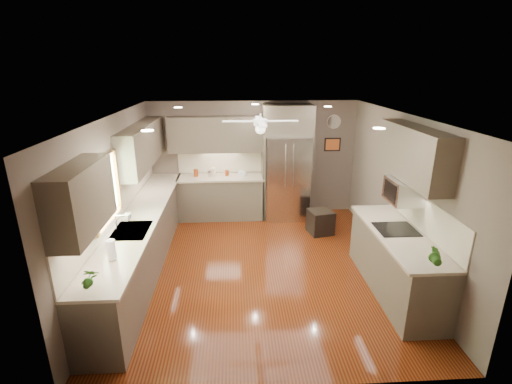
{
  "coord_description": "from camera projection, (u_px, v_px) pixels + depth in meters",
  "views": [
    {
      "loc": [
        -0.41,
        -5.49,
        3.19
      ],
      "look_at": [
        -0.05,
        0.6,
        1.11
      ],
      "focal_mm": 26.0,
      "sensor_mm": 36.0,
      "label": 1
    }
  ],
  "objects": [
    {
      "name": "floor",
      "position": [
        261.0,
        266.0,
        6.24
      ],
      "size": [
        5.0,
        5.0,
        0.0
      ],
      "primitive_type": "plane",
      "color": "#451409",
      "rests_on": "ground"
    },
    {
      "name": "potted_plant_left",
      "position": [
        88.0,
        278.0,
        3.85
      ],
      "size": [
        0.19,
        0.14,
        0.33
      ],
      "primitive_type": "imported",
      "rotation": [
        0.0,
        0.0,
        0.15
      ],
      "color": "#29611B",
      "rests_on": "left_run"
    },
    {
      "name": "wall_front",
      "position": [
        281.0,
        284.0,
        3.47
      ],
      "size": [
        4.5,
        0.0,
        4.5
      ],
      "primitive_type": "plane",
      "rotation": [
        -1.57,
        0.0,
        0.0
      ],
      "color": "#65584D",
      "rests_on": "ground"
    },
    {
      "name": "canister_c",
      "position": [
        213.0,
        172.0,
        7.98
      ],
      "size": [
        0.12,
        0.12,
        0.17
      ],
      "primitive_type": "cylinder",
      "rotation": [
        0.0,
        0.0,
        -0.21
      ],
      "color": "beige",
      "rests_on": "back_run"
    },
    {
      "name": "wall_clock",
      "position": [
        334.0,
        122.0,
        8.02
      ],
      "size": [
        0.3,
        0.03,
        0.3
      ],
      "color": "white",
      "rests_on": "wall_back"
    },
    {
      "name": "right_run",
      "position": [
        396.0,
        261.0,
        5.43
      ],
      "size": [
        0.7,
        2.2,
        1.45
      ],
      "color": "brown",
      "rests_on": "ground"
    },
    {
      "name": "potted_plant_right",
      "position": [
        436.0,
        257.0,
        4.3
      ],
      "size": [
        0.2,
        0.17,
        0.31
      ],
      "primitive_type": "imported",
      "rotation": [
        0.0,
        0.0,
        -0.21
      ],
      "color": "#29611B",
      "rests_on": "right_run"
    },
    {
      "name": "window",
      "position": [
        105.0,
        191.0,
        5.14
      ],
      "size": [
        0.05,
        1.12,
        0.92
      ],
      "color": "#BFF2B2",
      "rests_on": "wall_left"
    },
    {
      "name": "canister_d",
      "position": [
        227.0,
        173.0,
        8.01
      ],
      "size": [
        0.09,
        0.09,
        0.12
      ],
      "primitive_type": "cylinder",
      "rotation": [
        0.0,
        0.0,
        0.05
      ],
      "color": "maroon",
      "rests_on": "back_run"
    },
    {
      "name": "canister_b",
      "position": [
        210.0,
        173.0,
        7.93
      ],
      "size": [
        0.11,
        0.11,
        0.14
      ],
      "primitive_type": "cylinder",
      "rotation": [
        0.0,
        0.0,
        0.34
      ],
      "color": "silver",
      "rests_on": "back_run"
    },
    {
      "name": "ceiling",
      "position": [
        262.0,
        116.0,
        5.43
      ],
      "size": [
        5.0,
        5.0,
        0.0
      ],
      "primitive_type": "plane",
      "rotation": [
        3.14,
        0.0,
        0.0
      ],
      "color": "white",
      "rests_on": "ground"
    },
    {
      "name": "bowl",
      "position": [
        242.0,
        175.0,
        7.98
      ],
      "size": [
        0.26,
        0.26,
        0.05
      ],
      "primitive_type": "imported",
      "rotation": [
        0.0,
        0.0,
        -0.38
      ],
      "color": "beige",
      "rests_on": "back_run"
    },
    {
      "name": "paper_towel",
      "position": [
        111.0,
        250.0,
        4.49
      ],
      "size": [
        0.11,
        0.11,
        0.27
      ],
      "color": "white",
      "rests_on": "left_run"
    },
    {
      "name": "microwave",
      "position": [
        404.0,
        191.0,
        5.35
      ],
      "size": [
        0.43,
        0.55,
        0.34
      ],
      "color": "silver",
      "rests_on": "wall_right"
    },
    {
      "name": "canister_a",
      "position": [
        196.0,
        173.0,
        7.94
      ],
      "size": [
        0.11,
        0.11,
        0.15
      ],
      "primitive_type": "cylinder",
      "rotation": [
        0.0,
        0.0,
        0.14
      ],
      "color": "maroon",
      "rests_on": "back_run"
    },
    {
      "name": "stool",
      "position": [
        320.0,
        222.0,
        7.41
      ],
      "size": [
        0.53,
        0.53,
        0.5
      ],
      "color": "black",
      "rests_on": "ground"
    },
    {
      "name": "refrigerator",
      "position": [
        287.0,
        165.0,
        7.93
      ],
      "size": [
        1.06,
        0.75,
        2.45
      ],
      "color": "silver",
      "rests_on": "ground"
    },
    {
      "name": "wall_left",
      "position": [
        116.0,
        199.0,
        5.71
      ],
      "size": [
        0.0,
        5.0,
        5.0
      ],
      "primitive_type": "plane",
      "rotation": [
        1.57,
        0.0,
        1.57
      ],
      "color": "#65584D",
      "rests_on": "ground"
    },
    {
      "name": "recessed_lights",
      "position": [
        258.0,
        113.0,
        5.81
      ],
      "size": [
        2.84,
        3.14,
        0.01
      ],
      "color": "white",
      "rests_on": "ceiling"
    },
    {
      "name": "wall_right",
      "position": [
        401.0,
        193.0,
        5.96
      ],
      "size": [
        0.0,
        5.0,
        5.0
      ],
      "primitive_type": "plane",
      "rotation": [
        1.57,
        0.0,
        -1.57
      ],
      "color": "#65584D",
      "rests_on": "ground"
    },
    {
      "name": "wall_back",
      "position": [
        253.0,
        159.0,
        8.2
      ],
      "size": [
        4.5,
        0.0,
        4.5
      ],
      "primitive_type": "plane",
      "rotation": [
        1.57,
        0.0,
        0.0
      ],
      "color": "#65584D",
      "rests_on": "ground"
    },
    {
      "name": "back_run",
      "position": [
        221.0,
        196.0,
        8.12
      ],
      "size": [
        1.85,
        0.65,
        1.45
      ],
      "color": "brown",
      "rests_on": "ground"
    },
    {
      "name": "framed_print",
      "position": [
        332.0,
        144.0,
        8.18
      ],
      "size": [
        0.36,
        0.03,
        0.3
      ],
      "color": "black",
      "rests_on": "wall_back"
    },
    {
      "name": "ceiling_fan",
      "position": [
        260.0,
        124.0,
        5.77
      ],
      "size": [
        1.18,
        1.18,
        0.32
      ],
      "color": "white",
      "rests_on": "ceiling"
    },
    {
      "name": "left_run",
      "position": [
        143.0,
        239.0,
        6.12
      ],
      "size": [
        0.65,
        4.7,
        1.45
      ],
      "color": "brown",
      "rests_on": "ground"
    },
    {
      "name": "sink",
      "position": [
        131.0,
        232.0,
        5.37
      ],
      "size": [
        0.5,
        0.7,
        0.32
      ],
      "color": "silver",
      "rests_on": "left_run"
    },
    {
      "name": "uppers",
      "position": [
        215.0,
        148.0,
        6.26
      ],
      "size": [
        4.5,
        4.7,
        0.95
      ],
      "color": "brown",
      "rests_on": "wall_left"
    },
    {
      "name": "soap_bottle",
      "position": [
        127.0,
        216.0,
        5.61
      ],
      "size": [
        0.1,
        0.1,
        0.19
      ],
      "primitive_type": "imported",
      "rotation": [
        0.0,
        0.0,
        -0.17
      ],
      "color": "white",
      "rests_on": "left_run"
    }
  ]
}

